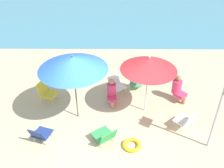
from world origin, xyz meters
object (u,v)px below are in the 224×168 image
person_a (112,92)px  person_b (136,79)px  beach_chair_c (187,120)px  person_c (178,88)px  beach_chair_b (40,134)px  warning_sign (220,104)px  umbrella_red (149,64)px  swim_ring (132,145)px  beach_chair_e (116,84)px  beach_chair_a (105,135)px  umbrella_blue (73,63)px  beach_chair_d (46,91)px

person_a → person_b: person_a is taller
beach_chair_c → person_c: person_c is taller
beach_chair_b → person_b: 3.74m
beach_chair_b → warning_sign: bearing=-72.6°
umbrella_red → swim_ring: size_ratio=3.88×
person_b → person_c: size_ratio=0.95×
warning_sign → umbrella_red: bearing=164.0°
person_c → beach_chair_e: bearing=-143.0°
beach_chair_a → warning_sign: warning_sign is taller
swim_ring → umbrella_blue: bearing=142.9°
umbrella_blue → beach_chair_e: bearing=48.7°
umbrella_blue → beach_chair_e: size_ratio=3.00×
beach_chair_a → beach_chair_d: size_ratio=1.10×
beach_chair_a → beach_chair_e: beach_chair_e is taller
beach_chair_c → warning_sign: (0.44, -0.65, 1.08)m
umbrella_blue → warning_sign: 3.85m
beach_chair_d → person_b: (3.00, 0.68, 0.05)m
umbrella_red → person_c: (1.12, 0.58, -1.24)m
beach_chair_a → beach_chair_b: size_ratio=1.23×
umbrella_red → person_c: umbrella_red is taller
beach_chair_b → person_c: bearing=-45.9°
beach_chair_c → swim_ring: (-1.61, -0.69, -0.30)m
beach_chair_b → beach_chair_c: (4.07, 0.55, 0.05)m
umbrella_blue → person_b: bearing=38.1°
beach_chair_a → swim_ring: 0.76m
umbrella_blue → person_a: (1.03, 0.72, -1.45)m
umbrella_red → swim_ring: bearing=-108.2°
umbrella_blue → warning_sign: bearing=-17.8°
beach_chair_e → beach_chair_a: bearing=-44.0°
umbrella_blue → person_c: size_ratio=2.33×
beach_chair_b → person_b: (2.75, 2.54, 0.13)m
beach_chair_d → umbrella_red: bearing=7.5°
beach_chair_b → warning_sign: warning_sign is taller
beach_chair_d → beach_chair_e: beach_chair_d is taller
beach_chair_b → beach_chair_e: size_ratio=0.89×
umbrella_red → beach_chair_c: umbrella_red is taller
person_b → beach_chair_e: bearing=148.8°
beach_chair_a → beach_chair_e: 2.43m
beach_chair_c → beach_chair_a: bearing=62.3°
person_c → beach_chair_b: bearing=-104.6°
umbrella_blue → beach_chair_b: size_ratio=3.38×
person_b → warning_sign: (1.76, -2.64, 1.01)m
warning_sign → umbrella_blue: bearing=-170.1°
beach_chair_a → person_a: (0.16, 1.78, 0.17)m
beach_chair_b → swim_ring: beach_chair_b is taller
umbrella_blue → warning_sign: size_ratio=0.94×
warning_sign → person_c: bearing=129.3°
beach_chair_d → person_a: 2.16m
beach_chair_a → beach_chair_d: bearing=10.2°
beach_chair_b → beach_chair_c: beach_chair_c is taller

